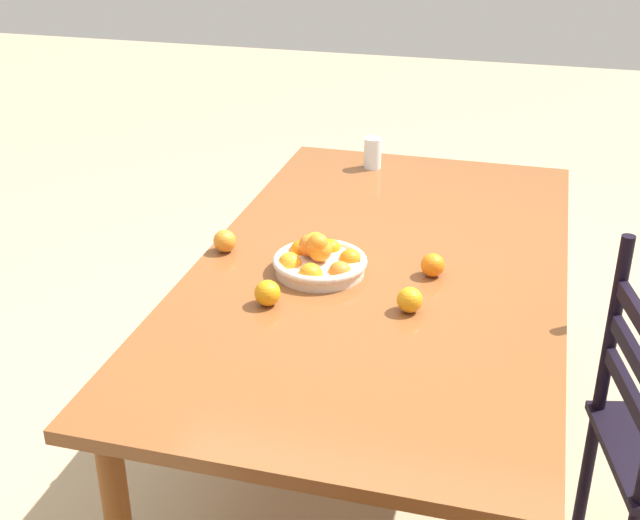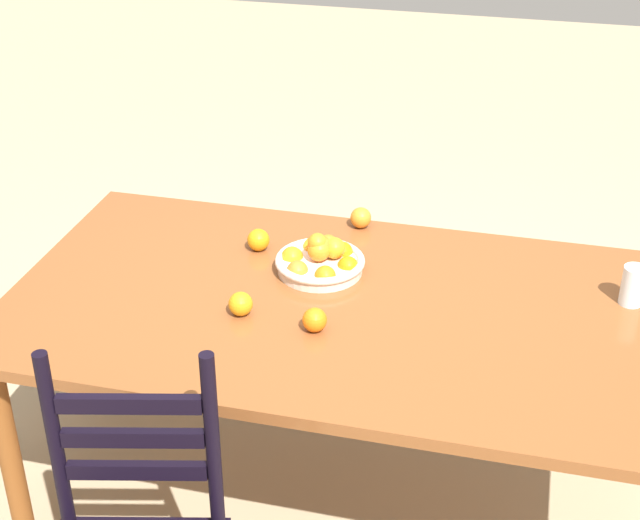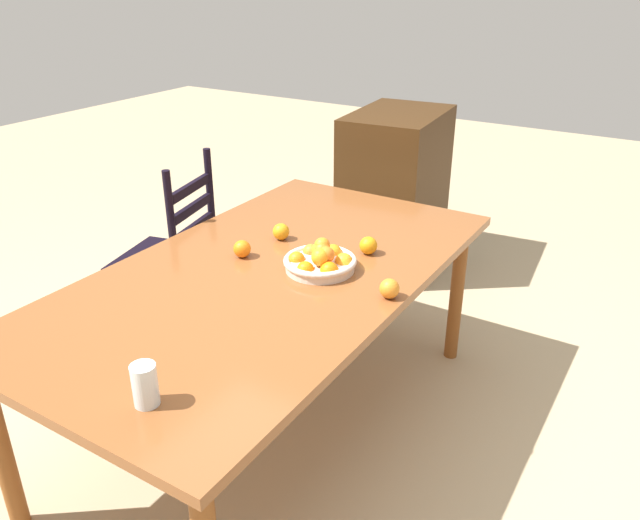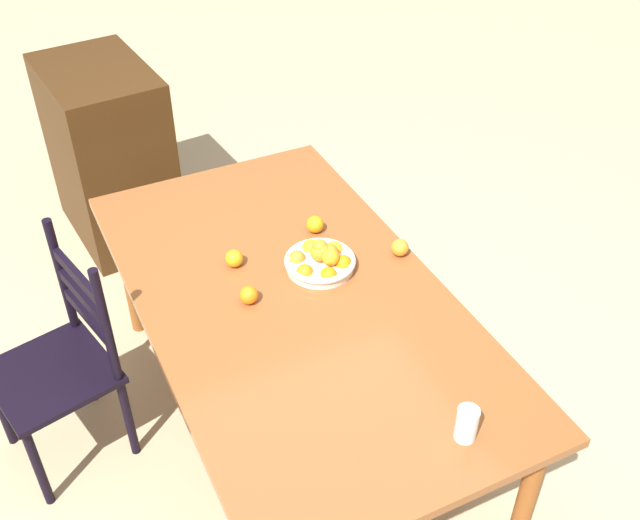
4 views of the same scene
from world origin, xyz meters
name	(u,v)px [view 2 (image 2 of 4)]	position (x,y,z in m)	size (l,w,h in m)	color
ground_plane	(341,491)	(0.00, 0.00, 0.00)	(12.00, 12.00, 0.00)	tan
dining_table	(344,322)	(0.00, 0.00, 0.66)	(1.97, 1.08, 0.73)	brown
fruit_bowl	(321,259)	(0.11, -0.17, 0.77)	(0.28, 0.28, 0.13)	beige
orange_loose_0	(258,240)	(0.34, -0.25, 0.76)	(0.07, 0.07, 0.07)	orange
orange_loose_1	(315,320)	(0.05, 0.16, 0.76)	(0.07, 0.07, 0.07)	orange
orange_loose_2	(361,218)	(0.05, -0.48, 0.76)	(0.07, 0.07, 0.07)	orange
orange_loose_3	(241,304)	(0.27, 0.13, 0.76)	(0.07, 0.07, 0.07)	orange
drinking_glass	(633,286)	(-0.81, -0.20, 0.79)	(0.07, 0.07, 0.12)	silver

